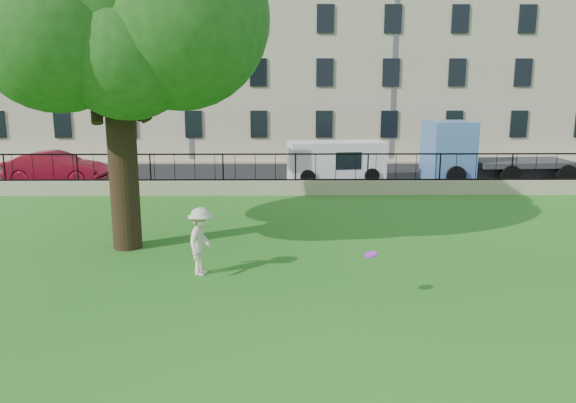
{
  "coord_description": "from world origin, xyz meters",
  "views": [
    {
      "loc": [
        -0.54,
        -10.99,
        4.51
      ],
      "look_at": [
        -0.4,
        3.5,
        1.48
      ],
      "focal_mm": 35.0,
      "sensor_mm": 36.0,
      "label": 1
    }
  ],
  "objects_px": {
    "man": "(201,241)",
    "blue_truck": "(497,151)",
    "frisbee": "(371,255)",
    "red_sedan": "(56,168)",
    "white_van": "(336,161)"
  },
  "relations": [
    {
      "from": "man",
      "to": "white_van",
      "type": "distance_m",
      "value": 14.17
    },
    {
      "from": "frisbee",
      "to": "red_sedan",
      "type": "xyz_separation_m",
      "value": [
        -12.3,
        14.52,
        -0.29
      ]
    },
    {
      "from": "frisbee",
      "to": "blue_truck",
      "type": "distance_m",
      "value": 17.31
    },
    {
      "from": "frisbee",
      "to": "red_sedan",
      "type": "bearing_deg",
      "value": 130.28
    },
    {
      "from": "man",
      "to": "blue_truck",
      "type": "height_order",
      "value": "blue_truck"
    },
    {
      "from": "blue_truck",
      "to": "white_van",
      "type": "bearing_deg",
      "value": 176.08
    },
    {
      "from": "man",
      "to": "blue_truck",
      "type": "bearing_deg",
      "value": -30.93
    },
    {
      "from": "white_van",
      "to": "blue_truck",
      "type": "relative_size",
      "value": 0.66
    },
    {
      "from": "frisbee",
      "to": "red_sedan",
      "type": "height_order",
      "value": "red_sedan"
    },
    {
      "from": "man",
      "to": "frisbee",
      "type": "height_order",
      "value": "man"
    },
    {
      "from": "frisbee",
      "to": "white_van",
      "type": "xyz_separation_m",
      "value": [
        0.7,
        15.17,
        -0.09
      ]
    },
    {
      "from": "man",
      "to": "frisbee",
      "type": "distance_m",
      "value": 4.18
    },
    {
      "from": "man",
      "to": "frisbee",
      "type": "bearing_deg",
      "value": -103.4
    },
    {
      "from": "blue_truck",
      "to": "red_sedan",
      "type": "bearing_deg",
      "value": 177.89
    },
    {
      "from": "man",
      "to": "blue_truck",
      "type": "relative_size",
      "value": 0.25
    }
  ]
}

